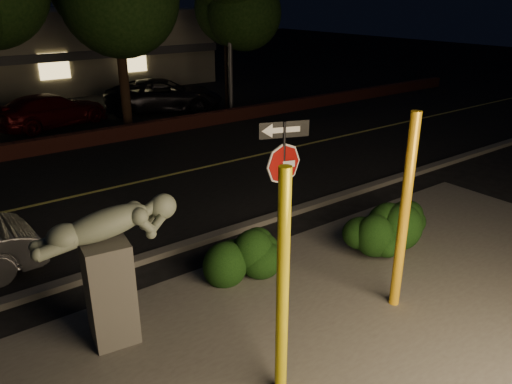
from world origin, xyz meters
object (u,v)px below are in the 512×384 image
at_px(yellow_pole_right, 404,215).
at_px(parked_car_dark, 164,95).
at_px(parked_car_darkred, 51,111).
at_px(yellow_pole_left, 283,289).
at_px(sculpture, 109,260).
at_px(signpost, 284,164).

distance_m(yellow_pole_right, parked_car_dark, 15.93).
xyz_separation_m(parked_car_darkred, parked_car_dark, (4.72, -0.10, 0.06)).
distance_m(yellow_pole_left, parked_car_dark, 17.12).
xyz_separation_m(yellow_pole_right, parked_car_darkred, (-1.05, 15.57, -0.99)).
height_order(sculpture, parked_car_darkred, sculpture).
relative_size(yellow_pole_left, parked_car_darkred, 0.70).
distance_m(signpost, parked_car_darkred, 13.37).
distance_m(yellow_pole_left, parked_car_darkred, 16.06).
height_order(parked_car_darkred, parked_car_dark, parked_car_dark).
bearing_deg(signpost, yellow_pole_left, -108.85).
bearing_deg(yellow_pole_right, sculpture, 154.69).
relative_size(yellow_pole_left, parked_car_dark, 0.61).
height_order(yellow_pole_right, signpost, yellow_pole_right).
bearing_deg(parked_car_darkred, parked_car_dark, -105.96).
xyz_separation_m(yellow_pole_left, signpost, (2.20, 2.65, 0.40)).
distance_m(yellow_pole_left, signpost, 3.47).
xyz_separation_m(sculpture, parked_car_darkred, (2.97, 13.68, -0.69)).
bearing_deg(parked_car_darkred, sculpture, 152.98).
bearing_deg(parked_car_darkred, yellow_pole_left, 159.17).
xyz_separation_m(signpost, parked_car_darkred, (-0.51, 13.30, -1.30)).
distance_m(sculpture, parked_car_dark, 15.62).
bearing_deg(parked_car_dark, signpost, -172.95).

